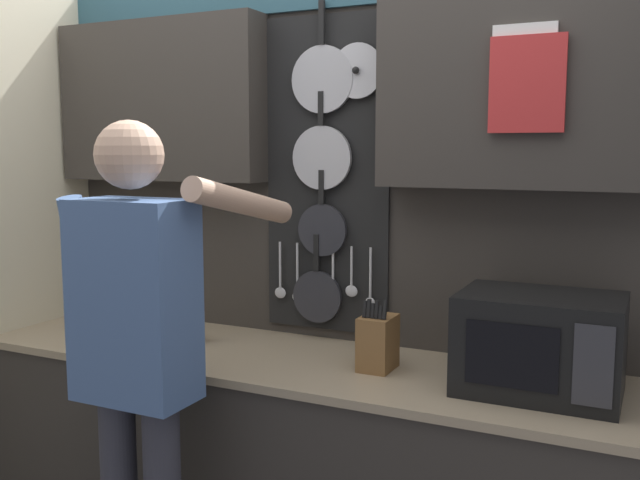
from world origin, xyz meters
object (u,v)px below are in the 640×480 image
object	(u,v)px
microwave	(540,344)
person	(138,341)
utensil_crock	(189,324)
knife_block	(378,342)

from	to	relation	value
microwave	person	world-z (taller)	person
microwave	utensil_crock	world-z (taller)	utensil_crock
microwave	utensil_crock	size ratio (longest dim) A/B	1.44
knife_block	utensil_crock	distance (m)	0.81
knife_block	person	world-z (taller)	person
knife_block	person	size ratio (longest dim) A/B	0.15
knife_block	utensil_crock	size ratio (longest dim) A/B	0.74
utensil_crock	microwave	bearing A→B (deg)	-0.06
microwave	utensil_crock	distance (m)	1.36
knife_block	utensil_crock	world-z (taller)	utensil_crock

